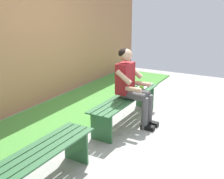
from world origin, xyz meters
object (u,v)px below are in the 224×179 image
object	(u,v)px
person_seated	(132,84)
apple	(142,87)
bench_near	(126,103)
bench_far	(33,165)
book_open	(145,86)

from	to	relation	value
person_seated	apple	world-z (taller)	person_seated
bench_near	apple	world-z (taller)	apple
person_seated	apple	bearing A→B (deg)	-174.82
bench_far	book_open	xyz separation A→B (m)	(-2.87, 0.04, 0.12)
apple	book_open	world-z (taller)	apple
bench_far	apple	distance (m)	2.68
person_seated	bench_far	bearing A→B (deg)	-2.69
bench_far	bench_near	bearing A→B (deg)	180.00
bench_near	apple	distance (m)	0.53
person_seated	bench_near	bearing A→B (deg)	-98.60
bench_far	book_open	distance (m)	2.87
person_seated	book_open	xyz separation A→B (m)	(-0.72, -0.06, -0.23)
bench_near	book_open	xyz separation A→B (m)	(-0.71, 0.04, 0.12)
bench_near	bench_far	distance (m)	2.16
bench_near	bench_far	bearing A→B (deg)	0.00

